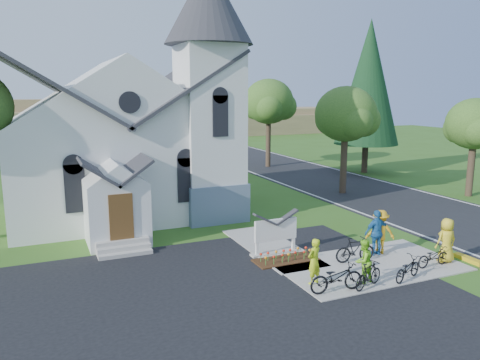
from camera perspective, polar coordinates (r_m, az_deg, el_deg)
name	(u,v)px	position (r m, az deg, el deg)	size (l,w,h in m)	color
ground	(345,277)	(17.92, 12.68, -11.44)	(120.00, 120.00, 0.00)	#375F1B
parking_lot	(175,343)	(13.46, -7.98, -19.12)	(20.00, 16.00, 0.02)	black
road	(335,183)	(35.28, 11.51, -0.38)	(8.00, 90.00, 0.02)	black
sidewalk	(369,266)	(19.15, 15.48, -10.02)	(7.00, 4.00, 0.05)	#9C968D
church	(126,119)	(26.21, -13.67, 7.30)	(12.35, 12.00, 13.00)	white
church_sign	(276,230)	(19.53, 4.37, -6.13)	(2.20, 0.40, 1.70)	#9C968D
flower_bed	(286,260)	(19.10, 5.60, -9.69)	(2.60, 1.10, 0.07)	#351D0E
tree_road_near	(346,115)	(31.36, 12.76, 7.78)	(4.00, 4.00, 7.05)	#3A2B1F
tree_road_mid	(269,102)	(41.86, 3.52, 9.49)	(4.40, 4.40, 7.80)	#3A2B1F
tree_road_far	(475,124)	(33.28, 26.72, 6.07)	(3.60, 3.60, 6.30)	#3A2B1F
conifer	(369,83)	(40.05, 15.40, 11.37)	(5.20, 5.20, 12.40)	#3A2B1F
distant_hills	(135,123)	(71.03, -12.73, 6.84)	(61.00, 10.00, 5.60)	olive
cyclist_0	(314,261)	(16.72, 9.02, -9.75)	(0.60, 0.39, 1.64)	#B3D018
bike_0	(336,277)	(16.31, 11.66, -11.54)	(0.68, 1.95, 1.02)	black
cyclist_1	(363,261)	(17.17, 14.79, -9.54)	(0.76, 0.60, 1.57)	#86DA28
bike_1	(368,275)	(16.90, 15.39, -11.09)	(0.44, 1.54, 0.93)	black
cyclist_2	(377,233)	(20.07, 16.35, -6.17)	(1.11, 0.46, 1.89)	#2062A3
bike_2	(408,269)	(18.00, 19.74, -10.12)	(0.56, 1.60, 0.84)	black
cyclist_3	(380,232)	(20.32, 16.73, -6.06)	(1.19, 0.68, 1.84)	gold
bike_3	(355,250)	(19.16, 13.86, -8.23)	(0.48, 1.69, 1.01)	black
cyclist_4	(446,240)	(20.21, 23.86, -6.74)	(0.87, 0.56, 1.77)	gold
bike_4	(433,256)	(19.65, 22.47, -8.60)	(0.53, 1.53, 0.80)	black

